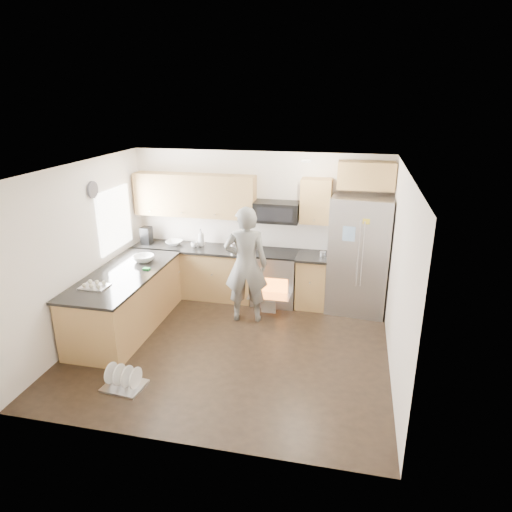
% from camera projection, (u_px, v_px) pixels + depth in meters
% --- Properties ---
extents(ground, '(4.50, 4.50, 0.00)m').
position_uv_depth(ground, '(230.00, 347.00, 6.68)').
color(ground, black).
rests_on(ground, ground).
extents(room_shell, '(4.54, 4.04, 2.62)m').
position_uv_depth(room_shell, '(226.00, 238.00, 6.14)').
color(room_shell, white).
rests_on(room_shell, ground).
extents(back_cabinet_run, '(4.45, 0.64, 2.50)m').
position_uv_depth(back_cabinet_run, '(224.00, 246.00, 8.08)').
color(back_cabinet_run, '#A27441').
rests_on(back_cabinet_run, ground).
extents(peninsula, '(0.96, 2.36, 1.03)m').
position_uv_depth(peninsula, '(126.00, 301.00, 7.11)').
color(peninsula, '#A27441').
rests_on(peninsula, ground).
extents(stove_range, '(0.76, 0.97, 1.79)m').
position_uv_depth(stove_range, '(275.00, 266.00, 7.94)').
color(stove_range, '#B7B7BC').
rests_on(stove_range, ground).
extents(refrigerator, '(1.03, 0.84, 1.98)m').
position_uv_depth(refrigerator, '(359.00, 255.00, 7.56)').
color(refrigerator, '#B7B7BC').
rests_on(refrigerator, ground).
extents(person, '(0.76, 0.57, 1.90)m').
position_uv_depth(person, '(246.00, 265.00, 7.22)').
color(person, slate).
rests_on(person, ground).
extents(dish_rack, '(0.54, 0.45, 0.31)m').
position_uv_depth(dish_rack, '(124.00, 381.00, 5.75)').
color(dish_rack, '#B7B7BC').
rests_on(dish_rack, ground).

